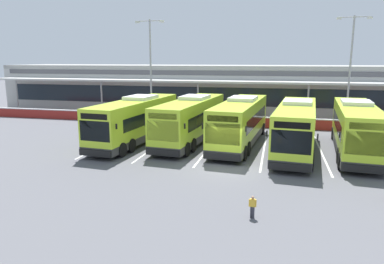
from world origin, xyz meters
name	(u,v)px	position (x,y,z in m)	size (l,w,h in m)	color
ground_plane	(227,168)	(0.00, 0.00, 0.00)	(200.00, 200.00, 0.00)	#56565B
terminal_building	(255,88)	(0.00, 26.91, 3.01)	(70.00, 13.00, 6.00)	#B7B7B2
red_barrier_wall	(247,122)	(0.00, 14.50, 0.56)	(60.00, 0.40, 1.10)	maroon
coach_bus_leftmost	(136,121)	(-8.38, 5.56, 1.79)	(3.81, 12.33, 3.78)	#B7DB2D
coach_bus_left_centre	(191,121)	(-3.98, 6.74, 1.79)	(3.81, 12.33, 3.78)	#B7DB2D
coach_bus_centre	(240,123)	(0.11, 6.66, 1.79)	(3.81, 12.33, 3.78)	#B7DB2D
coach_bus_right_centre	(296,128)	(4.36, 5.27, 1.79)	(3.81, 12.33, 3.78)	#B7DB2D
coach_bus_rightmost	(356,129)	(8.59, 5.91, 1.79)	(3.81, 12.33, 3.78)	#B7DB2D
bay_stripe_far_west	(116,139)	(-10.50, 6.00, 0.00)	(0.14, 13.00, 0.01)	silver
bay_stripe_west	(162,142)	(-6.30, 6.00, 0.00)	(0.14, 13.00, 0.01)	silver
bay_stripe_mid_west	(212,145)	(-2.10, 6.00, 0.00)	(0.14, 13.00, 0.01)	silver
bay_stripe_centre	(264,148)	(2.10, 6.00, 0.00)	(0.14, 13.00, 0.01)	silver
bay_stripe_mid_east	(321,151)	(6.30, 6.00, 0.00)	(0.14, 13.00, 0.01)	silver
bay_stripe_east	(381,154)	(10.50, 6.00, 0.00)	(0.14, 13.00, 0.01)	silver
pedestrian_child	(253,206)	(2.10, -7.04, 0.54)	(0.33, 0.19, 1.00)	#33333D
lamp_post_west	(151,64)	(-10.81, 16.03, 6.29)	(3.24, 0.28, 11.00)	#9E9EA3
lamp_post_centre	(350,64)	(9.88, 17.28, 6.29)	(3.24, 0.28, 11.00)	#9E9EA3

